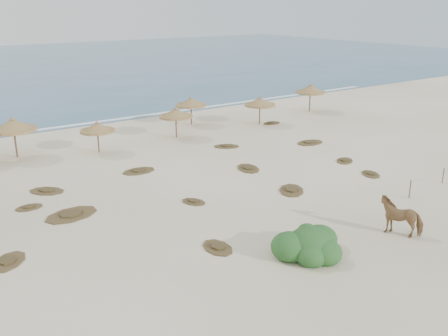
{
  "coord_description": "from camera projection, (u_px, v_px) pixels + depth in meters",
  "views": [
    {
      "loc": [
        -18.15,
        -18.82,
        10.78
      ],
      "look_at": [
        -1.44,
        5.0,
        1.11
      ],
      "focal_mm": 40.0,
      "sensor_mm": 36.0,
      "label": 1
    }
  ],
  "objects": [
    {
      "name": "fence_post_near",
      "position": [
        410.0,
        189.0,
        28.77
      ],
      "size": [
        0.1,
        0.1,
        1.08
      ],
      "primitive_type": "cylinder",
      "rotation": [
        0.0,
        0.0,
        0.3
      ],
      "color": "brown",
      "rests_on": "ground"
    },
    {
      "name": "foam_line",
      "position": [
        111.0,
        120.0,
        48.11
      ],
      "size": [
        70.0,
        0.6,
        0.01
      ],
      "primitive_type": "cube",
      "color": "white",
      "rests_on": "ground"
    },
    {
      "name": "scrub_13",
      "position": [
        139.0,
        171.0,
        33.45
      ],
      "size": [
        2.27,
        1.47,
        0.16
      ],
      "rotation": [
        0.0,
        0.0,
        0.0
      ],
      "color": "brown",
      "rests_on": "ground"
    },
    {
      "name": "horse",
      "position": [
        401.0,
        216.0,
        24.29
      ],
      "size": [
        1.86,
        2.33,
        1.8
      ],
      "primitive_type": "imported",
      "rotation": [
        0.0,
        0.0,
        3.63
      ],
      "color": "#987045",
      "rests_on": "ground"
    },
    {
      "name": "scrub_6",
      "position": [
        47.0,
        191.0,
        29.9
      ],
      "size": [
        2.48,
        2.5,
        0.16
      ],
      "rotation": [
        0.0,
        0.0,
        2.34
      ],
      "color": "brown",
      "rests_on": "ground"
    },
    {
      "name": "scrub_5",
      "position": [
        310.0,
        142.0,
        40.23
      ],
      "size": [
        2.44,
        1.6,
        0.16
      ],
      "rotation": [
        0.0,
        0.0,
        0.01
      ],
      "color": "brown",
      "rests_on": "ground"
    },
    {
      "name": "palapa_5",
      "position": [
        260.0,
        102.0,
        45.82
      ],
      "size": [
        3.5,
        3.5,
        2.68
      ],
      "rotation": [
        0.0,
        0.0,
        -0.26
      ],
      "color": "brown",
      "rests_on": "ground"
    },
    {
      "name": "scrub_12",
      "position": [
        371.0,
        174.0,
        32.83
      ],
      "size": [
        1.77,
        2.0,
        0.16
      ],
      "rotation": [
        0.0,
        0.0,
        1.07
      ],
      "color": "brown",
      "rests_on": "ground"
    },
    {
      "name": "palapa_4",
      "position": [
        191.0,
        103.0,
        45.72
      ],
      "size": [
        3.28,
        3.28,
        2.66
      ],
      "rotation": [
        0.0,
        0.0,
        -0.17
      ],
      "color": "brown",
      "rests_on": "ground"
    },
    {
      "name": "palapa_1",
      "position": [
        13.0,
        126.0,
        35.8
      ],
      "size": [
        3.98,
        3.98,
        3.06
      ],
      "rotation": [
        0.0,
        0.0,
        -0.25
      ],
      "color": "brown",
      "rests_on": "ground"
    },
    {
      "name": "palapa_3",
      "position": [
        176.0,
        113.0,
        41.27
      ],
      "size": [
        3.03,
        3.03,
        2.65
      ],
      "rotation": [
        0.0,
        0.0,
        0.07
      ],
      "color": "brown",
      "rests_on": "ground"
    },
    {
      "name": "scrub_9",
      "position": [
        291.0,
        190.0,
        30.01
      ],
      "size": [
        2.59,
        2.67,
        0.16
      ],
      "rotation": [
        0.0,
        0.0,
        0.85
      ],
      "color": "brown",
      "rests_on": "ground"
    },
    {
      "name": "ground",
      "position": [
        296.0,
        205.0,
        27.91
      ],
      "size": [
        160.0,
        160.0,
        0.0
      ],
      "primitive_type": "plane",
      "color": "beige",
      "rests_on": "ground"
    },
    {
      "name": "scrub_2",
      "position": [
        194.0,
        202.0,
        28.28
      ],
      "size": [
        1.48,
        1.76,
        0.16
      ],
      "rotation": [
        0.0,
        0.0,
        1.97
      ],
      "color": "brown",
      "rests_on": "ground"
    },
    {
      "name": "scrub_3",
      "position": [
        248.0,
        168.0,
        33.98
      ],
      "size": [
        2.01,
        2.5,
        0.16
      ],
      "rotation": [
        0.0,
        0.0,
        1.26
      ],
      "color": "brown",
      "rests_on": "ground"
    },
    {
      "name": "scrub_8",
      "position": [
        29.0,
        207.0,
        27.5
      ],
      "size": [
        1.55,
        1.05,
        0.16
      ],
      "rotation": [
        0.0,
        0.0,
        0.05
      ],
      "color": "brown",
      "rests_on": "ground"
    },
    {
      "name": "palapa_6",
      "position": [
        310.0,
        90.0,
        51.28
      ],
      "size": [
        3.98,
        3.98,
        2.92
      ],
      "rotation": [
        0.0,
        0.0,
        -0.34
      ],
      "color": "brown",
      "rests_on": "ground"
    },
    {
      "name": "scrub_0",
      "position": [
        8.0,
        261.0,
        21.74
      ],
      "size": [
        2.29,
        2.35,
        0.16
      ],
      "rotation": [
        0.0,
        0.0,
        0.84
      ],
      "color": "brown",
      "rests_on": "ground"
    },
    {
      "name": "scrub_10",
      "position": [
        272.0,
        123.0,
        46.74
      ],
      "size": [
        1.78,
        1.17,
        0.16
      ],
      "rotation": [
        0.0,
        0.0,
        0.01
      ],
      "color": "brown",
      "rests_on": "ground"
    },
    {
      "name": "scrub_11",
      "position": [
        217.0,
        247.0,
        23.0
      ],
      "size": [
        1.3,
        1.91,
        0.16
      ],
      "rotation": [
        0.0,
        0.0,
        1.52
      ],
      "color": "brown",
      "rests_on": "ground"
    },
    {
      "name": "fence_post_far",
      "position": [
        443.0,
        176.0,
        31.16
      ],
      "size": [
        0.08,
        0.08,
        1.01
      ],
      "primitive_type": "cylinder",
      "rotation": [
        0.0,
        0.0,
        0.08
      ],
      "color": "brown",
      "rests_on": "ground"
    },
    {
      "name": "bush",
      "position": [
        309.0,
        245.0,
        22.25
      ],
      "size": [
        3.42,
        3.01,
        1.53
      ],
      "rotation": [
        0.0,
        0.0,
        -0.42
      ],
      "color": "#295C27",
      "rests_on": "ground"
    },
    {
      "name": "scrub_7",
      "position": [
        227.0,
        146.0,
        39.19
      ],
      "size": [
        2.4,
        2.19,
        0.16
      ],
      "rotation": [
        0.0,
        0.0,
        2.57
      ],
      "color": "brown",
      "rests_on": "ground"
    },
    {
      "name": "scrub_1",
      "position": [
        71.0,
        214.0,
        26.56
      ],
      "size": [
        3.23,
        2.42,
        0.16
      ],
      "rotation": [
        0.0,
        0.0,
        0.19
      ],
      "color": "brown",
      "rests_on": "ground"
    },
    {
      "name": "scrub_4",
      "position": [
        345.0,
        161.0,
        35.62
      ],
      "size": [
        2.05,
        1.86,
        0.16
      ],
      "rotation": [
        0.0,
        0.0,
        0.56
      ],
      "color": "brown",
      "rests_on": "ground"
    },
    {
      "name": "palapa_2",
      "position": [
        97.0,
        128.0,
        37.14
      ],
      "size": [
        3.32,
        3.32,
        2.46
      ],
      "rotation": [
        0.0,
        0.0,
        -0.33
      ],
      "color": "brown",
      "rests_on": "ground"
    }
  ]
}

